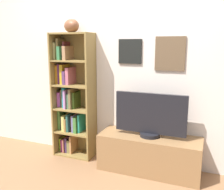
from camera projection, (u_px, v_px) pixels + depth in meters
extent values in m
cube|color=silver|center=(117.00, 60.00, 3.03)|extent=(4.80, 0.06, 2.47)
cube|color=black|center=(130.00, 51.00, 2.91)|extent=(0.28, 0.02, 0.28)
cube|color=tan|center=(130.00, 51.00, 2.90)|extent=(0.23, 0.01, 0.23)
cube|color=brown|center=(170.00, 54.00, 2.74)|extent=(0.33, 0.02, 0.37)
cube|color=#C2B49A|center=(170.00, 54.00, 2.74)|extent=(0.28, 0.01, 0.32)
cube|color=olive|center=(57.00, 95.00, 3.25)|extent=(0.02, 0.27, 1.56)
cube|color=olive|center=(91.00, 98.00, 3.07)|extent=(0.02, 0.27, 1.56)
cube|color=olive|center=(79.00, 95.00, 3.28)|extent=(0.52, 0.01, 1.56)
cube|color=olive|center=(75.00, 154.00, 3.31)|extent=(0.48, 0.26, 0.02)
cube|color=olive|center=(75.00, 132.00, 3.25)|extent=(0.48, 0.26, 0.02)
cube|color=olive|center=(74.00, 109.00, 3.19)|extent=(0.48, 0.26, 0.02)
cube|color=olive|center=(73.00, 85.00, 3.13)|extent=(0.48, 0.26, 0.02)
cube|color=olive|center=(73.00, 61.00, 3.07)|extent=(0.48, 0.26, 0.02)
cube|color=olive|center=(72.00, 34.00, 3.00)|extent=(0.48, 0.26, 0.02)
cube|color=#8FC023|center=(63.00, 143.00, 3.42)|extent=(0.03, 0.15, 0.17)
cube|color=#781856|center=(65.00, 144.00, 3.39)|extent=(0.03, 0.18, 0.17)
cube|color=#965347|center=(67.00, 144.00, 3.37)|extent=(0.02, 0.20, 0.18)
cube|color=#3F2955|center=(69.00, 144.00, 3.37)|extent=(0.03, 0.18, 0.20)
cube|color=olive|center=(72.00, 145.00, 3.35)|extent=(0.04, 0.18, 0.17)
cube|color=#B97E4E|center=(74.00, 143.00, 3.33)|extent=(0.02, 0.19, 0.23)
cube|color=#4D833C|center=(62.00, 119.00, 3.34)|extent=(0.04, 0.17, 0.26)
cube|color=#45215E|center=(65.00, 122.00, 3.34)|extent=(0.03, 0.16, 0.16)
cube|color=#CAC765|center=(67.00, 122.00, 3.30)|extent=(0.04, 0.21, 0.20)
cube|color=olive|center=(69.00, 124.00, 3.28)|extent=(0.03, 0.22, 0.17)
cube|color=#27554D|center=(71.00, 122.00, 3.27)|extent=(0.03, 0.21, 0.23)
cube|color=brown|center=(75.00, 122.00, 3.28)|extent=(0.03, 0.16, 0.20)
cube|color=slate|center=(76.00, 122.00, 3.24)|extent=(0.03, 0.21, 0.22)
cube|color=#407733|center=(78.00, 123.00, 3.23)|extent=(0.04, 0.22, 0.20)
cube|color=#2FB8A5|center=(82.00, 122.00, 3.22)|extent=(0.02, 0.19, 0.23)
cube|color=#B355AE|center=(62.00, 99.00, 3.29)|extent=(0.04, 0.16, 0.19)
cube|color=brown|center=(65.00, 98.00, 3.28)|extent=(0.04, 0.15, 0.22)
cube|color=teal|center=(67.00, 97.00, 3.25)|extent=(0.04, 0.17, 0.26)
cube|color=#B27EC3|center=(68.00, 98.00, 3.21)|extent=(0.03, 0.22, 0.23)
cube|color=#416A4A|center=(71.00, 100.00, 3.21)|extent=(0.03, 0.20, 0.19)
cube|color=brown|center=(73.00, 98.00, 3.19)|extent=(0.03, 0.21, 0.25)
cube|color=#3A541E|center=(76.00, 100.00, 3.20)|extent=(0.03, 0.18, 0.21)
cube|color=#A16419|center=(60.00, 74.00, 3.22)|extent=(0.04, 0.18, 0.23)
cube|color=#481D53|center=(62.00, 74.00, 3.20)|extent=(0.02, 0.18, 0.25)
cube|color=gold|center=(65.00, 74.00, 3.19)|extent=(0.04, 0.18, 0.25)
cube|color=#573360|center=(68.00, 77.00, 3.17)|extent=(0.04, 0.21, 0.17)
cube|color=#BE6478|center=(71.00, 76.00, 3.15)|extent=(0.04, 0.20, 0.21)
cube|color=#8F864E|center=(58.00, 51.00, 3.15)|extent=(0.03, 0.20, 0.21)
cube|color=olive|center=(61.00, 49.00, 3.14)|extent=(0.03, 0.18, 0.26)
cube|color=#367846|center=(63.00, 53.00, 3.12)|extent=(0.04, 0.22, 0.16)
cube|color=#5D252A|center=(66.00, 51.00, 3.13)|extent=(0.02, 0.15, 0.22)
cube|color=#A67853|center=(68.00, 53.00, 3.10)|extent=(0.04, 0.21, 0.17)
ellipsoid|color=brown|center=(72.00, 26.00, 2.99)|extent=(0.29, 0.27, 0.16)
cube|color=olive|center=(149.00, 154.00, 2.85)|extent=(1.14, 0.40, 0.42)
cube|color=brown|center=(145.00, 161.00, 2.67)|extent=(1.02, 0.01, 0.27)
cylinder|color=black|center=(150.00, 135.00, 2.80)|extent=(0.22, 0.22, 0.04)
cube|color=black|center=(150.00, 113.00, 2.75)|extent=(0.79, 0.04, 0.45)
cube|color=#B2CCF0|center=(150.00, 114.00, 2.74)|extent=(0.75, 0.01, 0.41)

